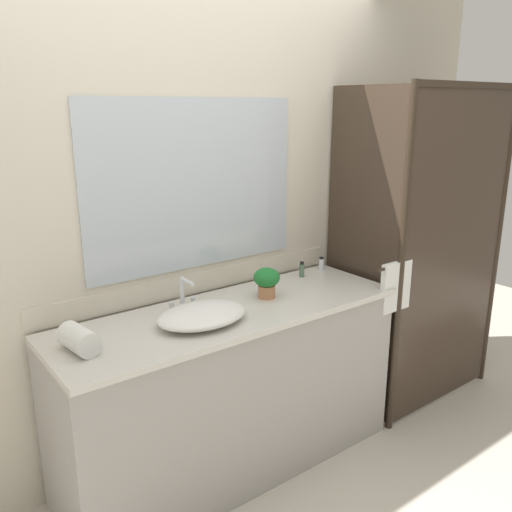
{
  "coord_description": "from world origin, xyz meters",
  "views": [
    {
      "loc": [
        -1.39,
        -2.04,
        1.88
      ],
      "look_at": [
        0.15,
        0.0,
        1.15
      ],
      "focal_mm": 37.6,
      "sensor_mm": 36.0,
      "label": 1
    }
  ],
  "objects": [
    {
      "name": "ground_plane",
      "position": [
        0.0,
        0.0,
        0.0
      ],
      "size": [
        8.0,
        8.0,
        0.0
      ],
      "primitive_type": "plane",
      "color": "beige"
    },
    {
      "name": "wall_back_with_mirror",
      "position": [
        0.0,
        0.34,
        1.3
      ],
      "size": [
        4.4,
        0.06,
        2.6
      ],
      "color": "beige",
      "rests_on": "ground_plane"
    },
    {
      "name": "vanity_cabinet",
      "position": [
        0.0,
        0.01,
        0.45
      ],
      "size": [
        1.8,
        0.58,
        0.9
      ],
      "color": "#9E9993",
      "rests_on": "ground_plane"
    },
    {
      "name": "shower_enclosure",
      "position": [
        1.28,
        -0.19,
        1.02
      ],
      "size": [
        1.2,
        0.59,
        2.0
      ],
      "color": "#2D2319",
      "rests_on": "ground_plane"
    },
    {
      "name": "sink_basin",
      "position": [
        -0.2,
        -0.05,
        0.94
      ],
      "size": [
        0.44,
        0.32,
        0.08
      ],
      "primitive_type": "ellipsoid",
      "color": "white",
      "rests_on": "vanity_cabinet"
    },
    {
      "name": "faucet",
      "position": [
        -0.2,
        0.12,
        0.96
      ],
      "size": [
        0.17,
        0.13,
        0.18
      ],
      "color": "silver",
      "rests_on": "vanity_cabinet"
    },
    {
      "name": "potted_plant",
      "position": [
        0.24,
        0.03,
        0.99
      ],
      "size": [
        0.14,
        0.14,
        0.16
      ],
      "color": "#B77A51",
      "rests_on": "vanity_cabinet"
    },
    {
      "name": "amenity_bottle_lotion",
      "position": [
        0.63,
        0.18,
        0.94
      ],
      "size": [
        0.03,
        0.03,
        0.09
      ],
      "color": "#4C7056",
      "rests_on": "vanity_cabinet"
    },
    {
      "name": "amenity_bottle_shampoo",
      "position": [
        0.81,
        0.22,
        0.94
      ],
      "size": [
        0.03,
        0.03,
        0.08
      ],
      "color": "silver",
      "rests_on": "vanity_cabinet"
    },
    {
      "name": "rolled_towel_near_edge",
      "position": [
        -0.76,
        -0.01,
        0.95
      ],
      "size": [
        0.13,
        0.2,
        0.11
      ],
      "primitive_type": "cylinder",
      "rotation": [
        1.57,
        0.0,
        0.14
      ],
      "color": "white",
      "rests_on": "vanity_cabinet"
    }
  ]
}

